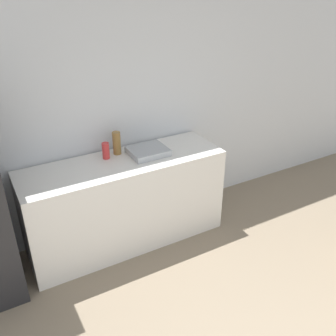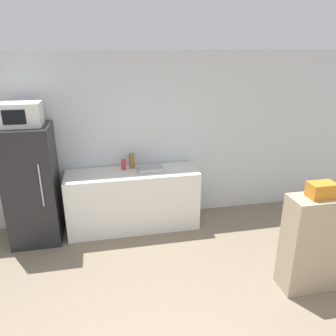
{
  "view_description": "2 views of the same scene",
  "coord_description": "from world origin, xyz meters",
  "px_view_note": "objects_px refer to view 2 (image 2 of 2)",
  "views": [
    {
      "loc": [
        -0.97,
        -0.05,
        2.48
      ],
      "look_at": [
        0.33,
        2.26,
        1.08
      ],
      "focal_mm": 40.0,
      "sensor_mm": 36.0,
      "label": 1
    },
    {
      "loc": [
        -0.2,
        -1.62,
        2.64
      ],
      "look_at": [
        0.57,
        2.11,
        1.22
      ],
      "focal_mm": 35.0,
      "sensor_mm": 36.0,
      "label": 2
    }
  ],
  "objects_px": {
    "refrigerator": "(32,185)",
    "bottle_tall": "(132,161)",
    "bottle_short": "(123,164)",
    "microwave": "(21,114)",
    "basket": "(321,190)"
  },
  "relations": [
    {
      "from": "refrigerator",
      "to": "bottle_tall",
      "type": "xyz_separation_m",
      "value": [
        1.41,
        0.22,
        0.18
      ]
    },
    {
      "from": "refrigerator",
      "to": "basket",
      "type": "relative_size",
      "value": 5.96
    },
    {
      "from": "microwave",
      "to": "bottle_short",
      "type": "height_order",
      "value": "microwave"
    },
    {
      "from": "bottle_tall",
      "to": "basket",
      "type": "xyz_separation_m",
      "value": [
        1.8,
        -1.93,
        0.21
      ]
    },
    {
      "from": "bottle_tall",
      "to": "basket",
      "type": "height_order",
      "value": "basket"
    },
    {
      "from": "microwave",
      "to": "basket",
      "type": "height_order",
      "value": "microwave"
    },
    {
      "from": "microwave",
      "to": "bottle_tall",
      "type": "xyz_separation_m",
      "value": [
        1.41,
        0.22,
        -0.8
      ]
    },
    {
      "from": "bottle_tall",
      "to": "bottle_short",
      "type": "relative_size",
      "value": 1.43
    },
    {
      "from": "basket",
      "to": "bottle_tall",
      "type": "bearing_deg",
      "value": 133.07
    },
    {
      "from": "microwave",
      "to": "basket",
      "type": "distance_m",
      "value": 3.68
    },
    {
      "from": "microwave",
      "to": "basket",
      "type": "xyz_separation_m",
      "value": [
        3.21,
        -1.71,
        -0.59
      ]
    },
    {
      "from": "refrigerator",
      "to": "bottle_tall",
      "type": "relative_size",
      "value": 7.42
    },
    {
      "from": "refrigerator",
      "to": "bottle_tall",
      "type": "distance_m",
      "value": 1.44
    },
    {
      "from": "bottle_short",
      "to": "refrigerator",
      "type": "bearing_deg",
      "value": -172.05
    },
    {
      "from": "refrigerator",
      "to": "bottle_short",
      "type": "height_order",
      "value": "refrigerator"
    }
  ]
}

